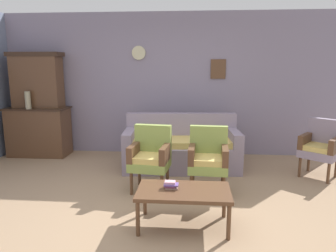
# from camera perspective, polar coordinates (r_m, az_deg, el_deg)

# --- Properties ---
(ground_plane) EXTENTS (7.68, 7.68, 0.00)m
(ground_plane) POSITION_cam_1_polar(r_m,az_deg,el_deg) (3.90, -2.46, -15.37)
(ground_plane) COLOR #997A5B
(wall_back_with_decor) EXTENTS (6.40, 0.09, 2.70)m
(wall_back_with_decor) POSITION_cam_1_polar(r_m,az_deg,el_deg) (6.12, 0.46, 7.50)
(wall_back_with_decor) COLOR gray
(wall_back_with_decor) RESTS_ON ground
(side_cabinet) EXTENTS (1.16, 0.55, 0.93)m
(side_cabinet) POSITION_cam_1_polar(r_m,az_deg,el_deg) (6.56, -22.28, -0.91)
(side_cabinet) COLOR brown
(side_cabinet) RESTS_ON ground
(cabinet_upper_hutch) EXTENTS (0.99, 0.38, 1.03)m
(cabinet_upper_hutch) POSITION_cam_1_polar(r_m,az_deg,el_deg) (6.51, -22.61, 7.74)
(cabinet_upper_hutch) COLOR brown
(cabinet_upper_hutch) RESTS_ON side_cabinet
(vase_on_cabinet) EXTENTS (0.10, 0.10, 0.32)m
(vase_on_cabinet) POSITION_cam_1_polar(r_m,az_deg,el_deg) (6.33, -24.03, 4.29)
(vase_on_cabinet) COLOR gray
(vase_on_cabinet) RESTS_ON side_cabinet
(floral_couch) EXTENTS (1.96, 0.93, 0.90)m
(floral_couch) POSITION_cam_1_polar(r_m,az_deg,el_deg) (5.35, 2.48, -4.21)
(floral_couch) COLOR gray
(floral_couch) RESTS_ON ground
(armchair_row_middle) EXTENTS (0.57, 0.55, 0.90)m
(armchair_row_middle) POSITION_cam_1_polar(r_m,az_deg,el_deg) (4.40, -3.17, -5.28)
(armchair_row_middle) COLOR #849947
(armchair_row_middle) RESTS_ON ground
(armchair_near_couch_end) EXTENTS (0.55, 0.52, 0.90)m
(armchair_near_couch_end) POSITION_cam_1_polar(r_m,az_deg,el_deg) (4.35, 7.27, -5.55)
(armchair_near_couch_end) COLOR #849947
(armchair_near_couch_end) RESTS_ON ground
(wingback_chair_by_fireplace) EXTENTS (0.71, 0.71, 0.90)m
(wingback_chair_by_fireplace) POSITION_cam_1_polar(r_m,az_deg,el_deg) (5.45, 25.95, -3.18)
(wingback_chair_by_fireplace) COLOR gray
(wingback_chair_by_fireplace) RESTS_ON ground
(coffee_table) EXTENTS (1.00, 0.56, 0.42)m
(coffee_table) POSITION_cam_1_polar(r_m,az_deg,el_deg) (3.46, 2.85, -12.11)
(coffee_table) COLOR brown
(coffee_table) RESTS_ON ground
(book_stack_on_table) EXTENTS (0.16, 0.11, 0.08)m
(book_stack_on_table) POSITION_cam_1_polar(r_m,az_deg,el_deg) (3.46, 0.49, -10.60)
(book_stack_on_table) COLOR #9C7565
(book_stack_on_table) RESTS_ON coffee_table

